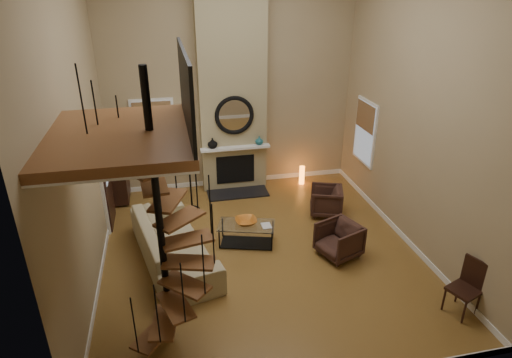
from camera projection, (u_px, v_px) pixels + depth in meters
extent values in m
cube|color=olive|center=(260.00, 252.00, 8.60)|extent=(6.00, 6.50, 0.01)
cube|color=tan|center=(231.00, 78.00, 10.32)|extent=(6.00, 0.02, 5.50)
cube|color=tan|center=(329.00, 206.00, 4.56)|extent=(6.00, 0.02, 5.50)
cube|color=tan|center=(76.00, 129.00, 6.87)|extent=(0.02, 6.50, 5.50)
cube|color=tan|center=(420.00, 107.00, 8.01)|extent=(0.02, 6.50, 5.50)
cube|color=white|center=(233.00, 181.00, 11.45)|extent=(6.00, 0.02, 0.12)
cube|color=white|center=(102.00, 268.00, 8.01)|extent=(0.02, 6.50, 0.12)
cube|color=white|center=(399.00, 232.00, 9.14)|extent=(0.02, 6.50, 0.12)
cube|color=#9B8D64|center=(232.00, 80.00, 10.15)|extent=(1.60, 0.38, 5.50)
cube|color=black|center=(238.00, 193.00, 10.87)|extent=(1.50, 0.60, 0.04)
cube|color=black|center=(235.00, 169.00, 10.90)|extent=(0.95, 0.02, 0.72)
cube|color=white|center=(235.00, 148.00, 10.58)|extent=(1.70, 0.18, 0.06)
torus|color=black|center=(234.00, 115.00, 10.29)|extent=(0.94, 0.10, 0.94)
cylinder|color=white|center=(234.00, 115.00, 10.30)|extent=(0.80, 0.01, 0.80)
imported|color=black|center=(213.00, 143.00, 10.44)|extent=(0.24, 0.24, 0.25)
imported|color=#1C5A63|center=(259.00, 140.00, 10.67)|extent=(0.20, 0.20, 0.21)
cube|color=white|center=(154.00, 130.00, 10.43)|extent=(1.02, 0.04, 1.52)
cube|color=#8C9EB2|center=(154.00, 130.00, 10.40)|extent=(0.90, 0.01, 1.40)
cube|color=olive|center=(153.00, 122.00, 10.30)|extent=(0.90, 0.01, 0.98)
cube|color=white|center=(365.00, 132.00, 10.26)|extent=(0.04, 1.02, 1.52)
cube|color=#8C9EB2|center=(364.00, 132.00, 10.26)|extent=(0.01, 0.90, 1.40)
cube|color=olive|center=(365.00, 117.00, 10.09)|extent=(0.01, 0.90, 0.63)
cube|color=white|center=(105.00, 179.00, 9.19)|extent=(0.06, 1.05, 2.16)
cube|color=black|center=(107.00, 180.00, 9.20)|extent=(0.05, 0.90, 2.05)
cube|color=#8C9EB2|center=(105.00, 161.00, 9.03)|extent=(0.01, 0.60, 0.90)
cube|color=brown|center=(120.00, 136.00, 5.25)|extent=(1.70, 2.20, 0.12)
cube|color=white|center=(121.00, 142.00, 5.28)|extent=(1.70, 2.20, 0.03)
cube|color=black|center=(186.00, 89.00, 5.19)|extent=(0.04, 2.20, 0.94)
cylinder|color=black|center=(159.00, 217.00, 5.81)|extent=(0.10, 0.10, 4.02)
cube|color=brown|center=(155.00, 334.00, 6.26)|extent=(0.71, 0.78, 0.04)
cylinder|color=black|center=(134.00, 326.00, 5.77)|extent=(0.02, 0.02, 0.94)
cube|color=brown|center=(165.00, 322.00, 6.12)|extent=(0.46, 0.77, 0.04)
cylinder|color=black|center=(157.00, 314.00, 5.59)|extent=(0.02, 0.02, 0.94)
cube|color=brown|center=(176.00, 305.00, 6.05)|extent=(0.55, 0.79, 0.04)
cylinder|color=black|center=(183.00, 293.00, 5.57)|extent=(0.02, 0.02, 0.94)
cube|color=brown|center=(185.00, 285.00, 6.05)|extent=(0.75, 0.74, 0.04)
cylinder|color=black|center=(203.00, 265.00, 5.68)|extent=(0.02, 0.02, 0.94)
cube|color=brown|center=(189.00, 262.00, 6.09)|extent=(0.79, 0.53, 0.04)
cylinder|color=black|center=(213.00, 235.00, 5.87)|extent=(0.02, 0.02, 0.94)
cube|color=brown|center=(187.00, 240.00, 6.14)|extent=(0.77, 0.48, 0.04)
cylinder|color=black|center=(210.00, 206.00, 6.07)|extent=(0.02, 0.02, 0.94)
cube|color=brown|center=(180.00, 219.00, 6.15)|extent=(0.77, 0.72, 0.04)
cylinder|color=black|center=(196.00, 180.00, 6.21)|extent=(0.02, 0.02, 0.94)
cube|color=brown|center=(168.00, 200.00, 6.11)|extent=(0.58, 0.79, 0.04)
cylinder|color=black|center=(174.00, 160.00, 6.23)|extent=(0.02, 0.02, 0.94)
cube|color=brown|center=(154.00, 184.00, 5.98)|extent=(0.41, 0.75, 0.04)
cylinder|color=black|center=(147.00, 143.00, 6.10)|extent=(0.02, 0.02, 0.94)
cube|color=brown|center=(139.00, 170.00, 5.79)|extent=(0.68, 0.79, 0.04)
cylinder|color=black|center=(120.00, 130.00, 5.82)|extent=(0.02, 0.02, 0.94)
cube|color=brown|center=(127.00, 156.00, 5.54)|extent=(0.80, 0.64, 0.04)
cylinder|color=black|center=(97.00, 118.00, 5.44)|extent=(0.02, 0.02, 0.94)
cube|color=brown|center=(120.00, 141.00, 5.28)|extent=(0.72, 0.34, 0.04)
cylinder|color=black|center=(82.00, 105.00, 5.01)|extent=(0.02, 0.02, 0.94)
cube|color=black|center=(117.00, 164.00, 10.17)|extent=(0.38, 0.80, 1.79)
imported|color=tan|center=(172.00, 242.00, 8.18)|extent=(1.66, 2.95, 0.81)
imported|color=#3C231B|center=(329.00, 201.00, 9.79)|extent=(0.89, 0.88, 0.64)
imported|color=#3C231B|center=(341.00, 239.00, 8.37)|extent=(0.94, 0.93, 0.67)
cube|color=silver|center=(246.00, 225.00, 8.66)|extent=(1.23, 0.85, 0.02)
cube|color=black|center=(247.00, 243.00, 8.84)|extent=(1.12, 0.74, 0.01)
cylinder|color=black|center=(219.00, 239.00, 8.59)|extent=(0.03, 0.03, 0.41)
cylinder|color=black|center=(272.00, 242.00, 8.52)|extent=(0.03, 0.03, 0.41)
cylinder|color=black|center=(223.00, 228.00, 8.99)|extent=(0.03, 0.03, 0.41)
cylinder|color=black|center=(273.00, 230.00, 8.92)|extent=(0.03, 0.03, 0.41)
imported|color=#C56E22|center=(246.00, 221.00, 8.68)|extent=(0.43, 0.43, 0.11)
imported|color=gray|center=(265.00, 226.00, 8.59)|extent=(0.19, 0.25, 0.02)
cylinder|color=black|center=(192.00, 210.00, 10.11)|extent=(0.36, 0.36, 0.03)
cylinder|color=black|center=(190.00, 179.00, 9.78)|extent=(0.04, 0.04, 1.55)
cylinder|color=#F2E5C6|center=(188.00, 148.00, 9.47)|extent=(0.40, 0.40, 0.32)
cylinder|color=orange|center=(302.00, 175.00, 11.31)|extent=(0.14, 0.14, 0.48)
cube|color=black|center=(463.00, 290.00, 6.86)|extent=(0.54, 0.54, 0.05)
cube|color=black|center=(475.00, 273.00, 6.85)|extent=(0.18, 0.39, 0.49)
cylinder|color=black|center=(464.00, 313.00, 6.73)|extent=(0.04, 0.04, 0.40)
cylinder|color=black|center=(478.00, 304.00, 6.91)|extent=(0.04, 0.04, 0.40)
cylinder|color=black|center=(444.00, 300.00, 7.01)|extent=(0.04, 0.04, 0.40)
cylinder|color=black|center=(457.00, 292.00, 7.18)|extent=(0.04, 0.04, 0.40)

